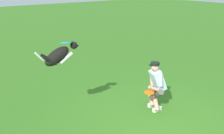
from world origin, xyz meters
TOP-DOWN VIEW (x-y plane):
  - ground_plane at (0.00, 0.00)m, footprint 60.00×60.00m
  - person at (-0.48, -0.64)m, footprint 0.67×0.66m
  - dog at (1.71, -1.61)m, footprint 1.05×0.38m
  - frisbee_flying at (1.53, -1.59)m, footprint 0.38×0.38m
  - frisbee_held at (-0.12, -0.51)m, footprint 0.34×0.34m

SIDE VIEW (x-z plane):
  - ground_plane at x=0.00m, z-range 0.00..0.00m
  - frisbee_held at x=-0.12m, z-range 0.60..0.62m
  - person at x=-0.48m, z-range 0.05..1.34m
  - dog at x=1.71m, z-range 1.31..1.92m
  - frisbee_flying at x=1.53m, z-range 1.84..1.95m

